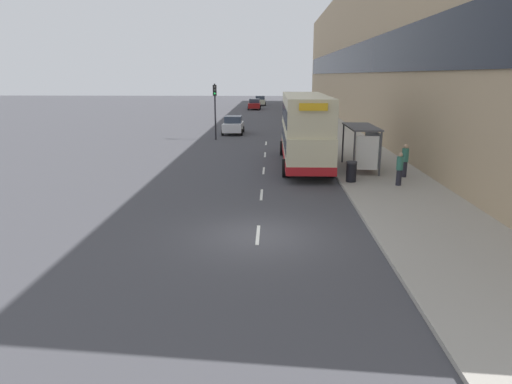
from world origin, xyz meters
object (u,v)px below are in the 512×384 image
at_px(car_2, 233,125).
at_px(pedestrian_1, 405,160).
at_px(car_0, 260,101).
at_px(car_1, 254,104).
at_px(pedestrian_at_shelter, 399,169).
at_px(bus_shelter, 365,140).
at_px(double_decker_bus_near, 305,129).
at_px(traffic_light_far_kerb, 215,102).
at_px(litter_bin, 351,171).

bearing_deg(car_2, pedestrian_1, 119.17).
distance_m(car_0, pedestrian_1, 61.99).
bearing_deg(car_1, pedestrian_at_shelter, 99.81).
relative_size(bus_shelter, car_1, 0.95).
bearing_deg(double_decker_bus_near, pedestrian_at_shelter, -53.04).
height_order(pedestrian_at_shelter, traffic_light_far_kerb, traffic_light_far_kerb).
xyz_separation_m(car_0, pedestrian_at_shelter, (8.47, -63.25, 0.13)).
height_order(bus_shelter, car_2, bus_shelter).
bearing_deg(traffic_light_far_kerb, bus_shelter, -52.61).
height_order(bus_shelter, litter_bin, bus_shelter).
height_order(car_2, pedestrian_at_shelter, pedestrian_at_shelter).
distance_m(car_2, litter_bin, 21.98).
bearing_deg(car_2, pedestrian_at_shelter, 115.14).
bearing_deg(car_1, pedestrian_1, 101.04).
relative_size(double_decker_bus_near, pedestrian_1, 6.16).
bearing_deg(traffic_light_far_kerb, car_2, 74.23).
xyz_separation_m(pedestrian_1, litter_bin, (-3.02, -1.22, -0.37)).
bearing_deg(litter_bin, pedestrian_at_shelter, -18.24).
distance_m(car_0, car_2, 41.99).
distance_m(car_1, litter_bin, 52.71).
distance_m(bus_shelter, pedestrian_1, 2.71).
bearing_deg(car_1, car_2, 88.50).
bearing_deg(car_2, litter_bin, 110.70).
bearing_deg(bus_shelter, litter_bin, -111.78).
xyz_separation_m(car_1, pedestrian_at_shelter, (9.16, -52.99, 0.14)).
bearing_deg(pedestrian_at_shelter, traffic_light_far_kerb, 123.16).
bearing_deg(pedestrian_at_shelter, pedestrian_1, 67.69).
height_order(car_0, car_1, car_0).
xyz_separation_m(car_0, litter_bin, (6.25, -62.52, -0.18)).
xyz_separation_m(car_2, pedestrian_1, (10.79, -19.34, 0.21)).
relative_size(car_2, pedestrian_at_shelter, 2.41).
relative_size(car_0, car_2, 0.99).
relative_size(double_decker_bus_near, car_0, 2.77).
xyz_separation_m(car_0, traffic_light_far_kerb, (-2.70, -46.15, 2.35)).
xyz_separation_m(bus_shelter, traffic_light_far_kerb, (-10.17, 13.31, 1.32)).
bearing_deg(pedestrian_1, traffic_light_far_kerb, 128.32).
xyz_separation_m(car_0, pedestrian_1, (9.27, -61.30, 0.19)).
height_order(pedestrian_1, traffic_light_far_kerb, traffic_light_far_kerb).
bearing_deg(car_2, bus_shelter, 117.19).
height_order(litter_bin, traffic_light_far_kerb, traffic_light_far_kerb).
height_order(car_2, traffic_light_far_kerb, traffic_light_far_kerb).
relative_size(car_2, litter_bin, 3.78).
distance_m(car_0, pedestrian_at_shelter, 63.81).
bearing_deg(car_0, double_decker_bus_near, 94.15).
relative_size(bus_shelter, pedestrian_at_shelter, 2.55).
bearing_deg(car_2, car_1, -91.50).
bearing_deg(double_decker_bus_near, car_0, 94.15).
xyz_separation_m(car_2, traffic_light_far_kerb, (-1.18, -4.19, 2.37)).
bearing_deg(bus_shelter, double_decker_bus_near, 149.78).
height_order(pedestrian_1, litter_bin, pedestrian_1).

